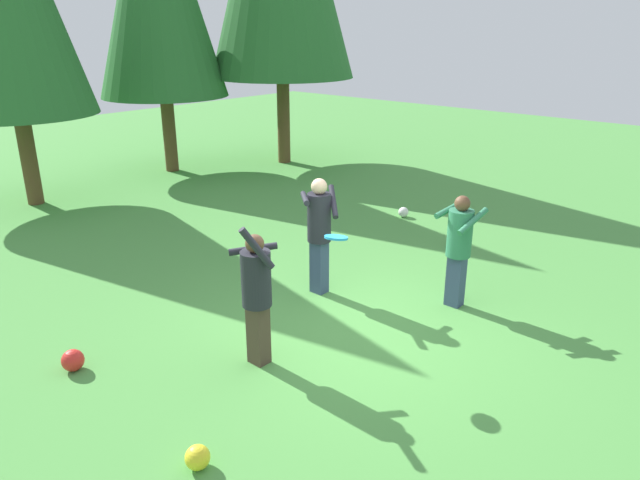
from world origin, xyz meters
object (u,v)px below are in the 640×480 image
frisbee (336,237)px  ball_red (73,360)px  ball_yellow (197,457)px  person_catcher (459,242)px  person_bystander (319,226)px  person_thrower (257,289)px  ball_white (403,212)px  ball_blue (454,242)px

frisbee → ball_red: frisbee is taller
ball_red → ball_yellow: bearing=-91.2°
person_catcher → person_bystander: (-0.93, 1.72, 0.08)m
person_thrower → frisbee: size_ratio=5.28×
frisbee → ball_white: bearing=25.1°
person_bystander → ball_blue: 3.15m
ball_blue → ball_white: bearing=62.3°
ball_blue → frisbee: bearing=-170.5°
frisbee → ball_white: size_ratio=1.60×
person_bystander → ball_blue: (2.95, -0.59, -0.93)m
ball_red → person_catcher: bearing=-29.4°
person_thrower → person_catcher: 3.00m
ball_blue → ball_red: ball_red is taller
ball_white → person_thrower: bearing=-162.6°
person_catcher → ball_white: bearing=-124.4°
ball_white → frisbee: bearing=-154.9°
person_bystander → ball_yellow: (-3.48, -1.61, -0.91)m
person_thrower → ball_red: bearing=172.2°
person_catcher → ball_white: 4.08m
frisbee → ball_yellow: (-2.31, -0.33, -1.37)m
person_catcher → ball_yellow: size_ratio=6.97×
frisbee → ball_blue: bearing=9.5°
ball_blue → ball_red: bearing=168.3°
person_bystander → ball_white: bearing=147.8°
ball_red → ball_yellow: ball_red is taller
ball_blue → person_thrower: bearing=-178.2°
ball_yellow → ball_white: bearing=20.0°
person_catcher → frisbee: 2.21m
ball_red → ball_yellow: size_ratio=1.11×
frisbee → ball_white: 5.67m
ball_yellow → person_thrower: bearing=29.0°
person_catcher → ball_white: person_catcher is taller
ball_red → ball_white: bearing=2.5°
ball_white → person_bystander: bearing=-164.6°
person_catcher → ball_yellow: (-4.41, 0.11, -0.83)m
ball_yellow → frisbee: bearing=8.2°
ball_blue → ball_red: size_ratio=0.76×
ball_blue → ball_white: ball_white is taller
person_bystander → frisbee: 1.79m
person_thrower → person_bystander: 2.05m
person_bystander → ball_white: person_bystander is taller
ball_white → ball_red: bearing=-177.5°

